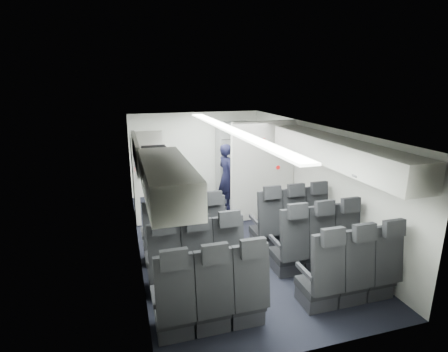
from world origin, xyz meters
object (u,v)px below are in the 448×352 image
seat_row_rear (285,287)px  flight_attendant (227,176)px  boarding_door (135,177)px  seat_row_front (239,231)px  seat_row_mid (258,254)px  galley_unit (233,158)px  carry_on_bag (154,154)px

seat_row_rear → flight_attendant: 4.02m
boarding_door → seat_row_front: bearing=-51.8°
seat_row_mid → boarding_door: size_ratio=1.79×
seat_row_mid → boarding_door: 3.45m
boarding_door → flight_attendant: size_ratio=1.21×
seat_row_rear → flight_attendant: bearing=83.8°
seat_row_rear → galley_unit: 5.17m
boarding_door → flight_attendant: (2.07, 0.10, -0.18)m
seat_row_mid → flight_attendant: bearing=82.0°
boarding_door → carry_on_bag: (0.27, -1.71, 0.84)m
seat_row_front → seat_row_rear: 1.80m
seat_row_front → seat_row_rear: size_ratio=1.00×
seat_row_front → galley_unit: size_ratio=1.75×
seat_row_rear → galley_unit: bearing=79.4°
flight_attendant → seat_row_rear: bearing=160.2°
galley_unit → flight_attendant: galley_unit is taller
seat_row_front → boarding_door: boarding_door is taller
seat_row_mid → seat_row_front: bearing=90.0°
seat_row_front → carry_on_bag: bearing=164.7°
galley_unit → seat_row_mid: bearing=-102.9°
seat_row_mid → seat_row_rear: (0.00, -0.90, 0.00)m
carry_on_bag → galley_unit: bearing=50.5°
seat_row_front → flight_attendant: size_ratio=2.16×
seat_row_mid → carry_on_bag: (-1.36, 1.27, 1.39)m
seat_row_front → flight_attendant: 2.26m
flight_attendant → carry_on_bag: size_ratio=3.93×
seat_row_rear → flight_attendant: (0.43, 3.98, 0.37)m
seat_row_front → carry_on_bag: (-1.36, 0.37, 1.39)m
carry_on_bag → boarding_door: bearing=98.4°
seat_row_rear → seat_row_mid: bearing=90.0°
seat_row_mid → carry_on_bag: size_ratio=8.48×
seat_row_mid → carry_on_bag: bearing=137.0°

